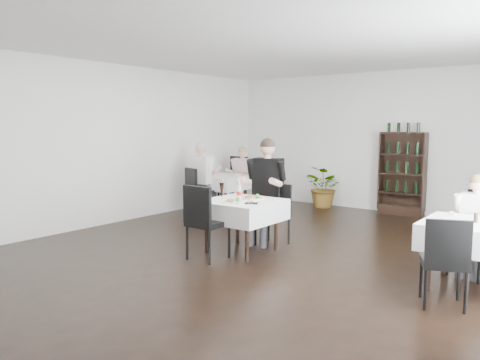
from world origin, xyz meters
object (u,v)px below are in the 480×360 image
(wine_shelf, at_px, (402,174))
(main_table, at_px, (242,210))
(diner_main, at_px, (265,182))
(potted_tree, at_px, (325,187))

(wine_shelf, bearing_deg, main_table, -101.78)
(wine_shelf, xyz_separation_m, diner_main, (-0.95, -3.64, 0.11))
(main_table, bearing_deg, wine_shelf, 78.22)
(potted_tree, bearing_deg, main_table, -79.62)
(wine_shelf, height_order, main_table, wine_shelf)
(wine_shelf, relative_size, diner_main, 1.06)
(potted_tree, relative_size, diner_main, 0.57)
(diner_main, bearing_deg, potted_tree, 101.62)
(main_table, relative_size, potted_tree, 1.09)
(main_table, height_order, potted_tree, potted_tree)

